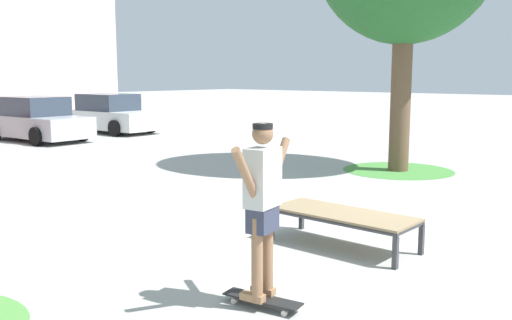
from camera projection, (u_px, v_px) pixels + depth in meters
The scene contains 7 objects.
ground_plane at pixel (388, 240), 7.69m from camera, with size 120.00×120.00×0.00m, color #A8A8A3.
skate_box at pixel (343, 216), 7.33m from camera, with size 0.77×1.90×0.46m.
skateboard at pixel (262, 299), 5.45m from camera, with size 0.33×0.82×0.09m.
skater at pixel (262, 199), 5.31m from camera, with size 1.00×0.33×1.69m.
grass_patch_near_right at pixel (398, 170), 13.31m from camera, with size 2.57×2.57×0.01m, color #47893D.
car_silver at pixel (37, 120), 19.31m from camera, with size 2.11×4.30×1.50m.
car_white at pixel (110, 115), 22.08m from camera, with size 2.10×4.29×1.50m.
Camera 1 is at (-6.81, -3.50, 2.22)m, focal length 39.68 mm.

